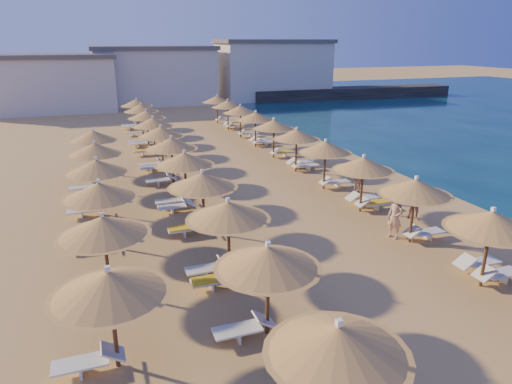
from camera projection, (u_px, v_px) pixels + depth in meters
name	position (u px, v px, depth m)	size (l,w,h in m)	color
ground	(315.00, 249.00, 18.39)	(220.00, 220.00, 0.00)	tan
jetty	(352.00, 93.00, 66.22)	(30.00, 4.00, 1.50)	black
hotel_blocks	(174.00, 75.00, 59.45)	(45.09, 11.31, 8.10)	beige
parasol_row_east	(310.00, 141.00, 26.83)	(3.01, 44.98, 2.87)	brown
parasol_row_west	(177.00, 152.00, 24.31)	(3.01, 44.98, 2.87)	brown
parasol_row_inland	(98.00, 179.00, 19.58)	(3.01, 22.08, 2.87)	brown
loungers	(229.00, 187.00, 25.12)	(15.15, 42.58, 0.66)	white
beachgoer_a	(395.00, 217.00, 19.17)	(0.68, 0.44, 1.85)	tan
beachgoer_c	(357.00, 178.00, 25.13)	(0.91, 0.38, 1.55)	tan
beachgoer_b	(416.00, 203.00, 21.19)	(0.81, 0.63, 1.66)	tan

